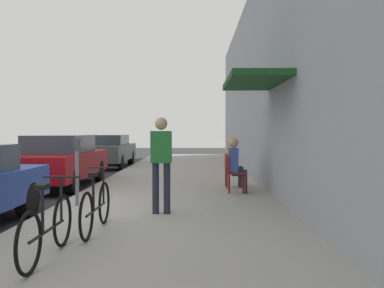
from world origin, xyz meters
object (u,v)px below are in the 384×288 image
(cafe_chair_0, at_px, (234,171))
(parked_car_2, at_px, (108,150))
(parked_car_1, at_px, (59,160))
(cafe_chair_1, at_px, (231,168))
(seated_patron_0, at_px, (236,163))
(bicycle_1, at_px, (96,207))
(pedestrian_standing, at_px, (161,157))
(bicycle_0, at_px, (48,228))
(seated_patron_1, at_px, (233,160))
(parking_meter, at_px, (77,166))

(cafe_chair_0, bearing_deg, parked_car_2, 120.38)
(parked_car_1, height_order, cafe_chair_1, parked_car_1)
(seated_patron_0, bearing_deg, bicycle_1, -122.01)
(cafe_chair_1, height_order, pedestrian_standing, pedestrian_standing)
(bicycle_1, xyz_separation_m, cafe_chair_1, (2.33, 4.76, 0.14))
(bicycle_0, bearing_deg, parked_car_1, 107.61)
(bicycle_0, relative_size, seated_patron_1, 1.33)
(parked_car_2, height_order, pedestrian_standing, pedestrian_standing)
(parked_car_2, bearing_deg, bicycle_0, -80.58)
(seated_patron_0, height_order, seated_patron_1, same)
(bicycle_0, height_order, pedestrian_standing, pedestrian_standing)
(cafe_chair_1, xyz_separation_m, pedestrian_standing, (-1.49, -3.45, 0.50))
(bicycle_1, height_order, cafe_chair_1, bicycle_1)
(parking_meter, relative_size, seated_patron_0, 1.02)
(seated_patron_0, xyz_separation_m, pedestrian_standing, (-1.55, -2.51, 0.30))
(bicycle_1, relative_size, seated_patron_1, 1.33)
(parking_meter, bearing_deg, pedestrian_standing, -24.01)
(pedestrian_standing, bearing_deg, parked_car_2, 107.07)
(parked_car_1, relative_size, bicycle_0, 2.57)
(bicycle_1, xyz_separation_m, cafe_chair_0, (2.33, 3.82, 0.14))
(bicycle_0, distance_m, seated_patron_0, 5.76)
(parked_car_2, bearing_deg, parked_car_1, -90.00)
(seated_patron_0, distance_m, cafe_chair_1, 0.96)
(parked_car_1, xyz_separation_m, bicycle_1, (2.43, -5.62, -0.27))
(parked_car_2, xyz_separation_m, cafe_chair_1, (4.76, -7.18, -0.11))
(bicycle_1, distance_m, seated_patron_1, 5.34)
(parked_car_2, distance_m, bicycle_1, 12.19)
(parked_car_2, relative_size, parking_meter, 3.33)
(cafe_chair_1, bearing_deg, bicycle_0, -112.90)
(cafe_chair_1, relative_size, pedestrian_standing, 0.51)
(bicycle_1, bearing_deg, cafe_chair_0, 58.68)
(parked_car_1, bearing_deg, bicycle_0, -72.39)
(bicycle_1, xyz_separation_m, seated_patron_0, (2.39, 3.82, 0.34))
(parked_car_1, xyz_separation_m, parked_car_2, (0.00, 6.32, -0.02))
(parked_car_1, xyz_separation_m, seated_patron_1, (4.82, -0.86, 0.07))
(parked_car_2, height_order, seated_patron_0, seated_patron_0)
(parked_car_2, height_order, bicycle_1, parked_car_2)
(cafe_chair_1, relative_size, seated_patron_1, 0.67)
(parked_car_1, relative_size, parking_meter, 3.33)
(bicycle_0, height_order, bicycle_1, same)
(seated_patron_1, bearing_deg, parked_car_2, 123.87)
(bicycle_0, relative_size, pedestrian_standing, 1.01)
(pedestrian_standing, bearing_deg, bicycle_1, -122.36)
(parked_car_1, bearing_deg, seated_patron_0, -20.54)
(parked_car_2, height_order, cafe_chair_1, parked_car_2)
(seated_patron_0, xyz_separation_m, cafe_chair_1, (-0.06, 0.94, -0.19))
(parked_car_2, relative_size, bicycle_0, 2.57)
(bicycle_1, distance_m, cafe_chair_0, 4.48)
(parked_car_2, xyz_separation_m, bicycle_1, (2.43, -11.94, -0.25))
(seated_patron_1, distance_m, pedestrian_standing, 3.80)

